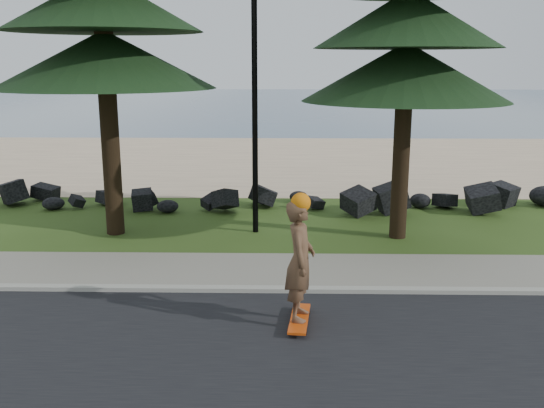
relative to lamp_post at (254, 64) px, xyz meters
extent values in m
plane|color=#2F4716|center=(0.00, -3.20, -4.13)|extent=(160.00, 160.00, 0.00)
cube|color=black|center=(0.00, -7.70, -4.12)|extent=(160.00, 7.00, 0.02)
cube|color=#A19F91|center=(0.00, -4.10, -4.08)|extent=(160.00, 0.20, 0.10)
cube|color=gray|center=(0.00, -3.00, -4.09)|extent=(160.00, 2.00, 0.08)
cube|color=tan|center=(0.00, 11.30, -4.13)|extent=(160.00, 15.00, 0.01)
cube|color=#3F5C79|center=(0.00, 47.80, -4.13)|extent=(160.00, 58.00, 0.01)
cylinder|color=black|center=(0.00, 0.00, -0.13)|extent=(0.14, 0.14, 8.00)
cube|color=#CB420B|center=(0.98, -5.52, -4.02)|extent=(0.41, 1.20, 0.04)
imported|color=brown|center=(0.98, -5.52, -3.02)|extent=(0.54, 0.76, 1.97)
sphere|color=orange|center=(0.98, -5.52, -2.07)|extent=(0.31, 0.31, 0.31)
camera|label=1|loc=(0.72, -14.72, 0.09)|focal=40.00mm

